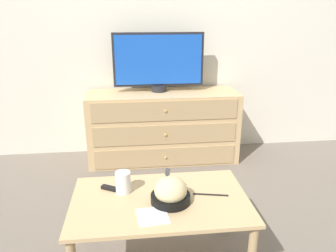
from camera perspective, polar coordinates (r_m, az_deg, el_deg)
name	(u,v)px	position (r m, az deg, el deg)	size (l,w,h in m)	color
ground_plane	(162,148)	(3.41, -1.10, -3.82)	(12.00, 12.00, 0.00)	#70665B
wall_back	(161,16)	(3.16, -1.30, 18.56)	(12.00, 0.05, 2.60)	silver
dresser	(163,126)	(3.06, -0.86, -0.08)	(1.37, 0.46, 0.65)	tan
tv	(158,61)	(2.97, -1.67, 11.23)	(0.81, 0.14, 0.52)	#232328
coffee_table	(160,208)	(1.79, -1.37, -14.10)	(0.93, 0.56, 0.41)	tan
takeout_bowl	(171,192)	(1.71, 0.45, -11.50)	(0.21, 0.21, 0.17)	black
drink_cup	(123,183)	(1.81, -7.81, -9.88)	(0.08, 0.08, 0.12)	white
napkin	(153,216)	(1.63, -2.67, -15.39)	(0.16, 0.16, 0.00)	white
knife	(211,195)	(1.81, 7.44, -11.77)	(0.18, 0.05, 0.01)	black
remote_control	(115,189)	(1.85, -9.30, -10.81)	(0.15, 0.10, 0.02)	black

